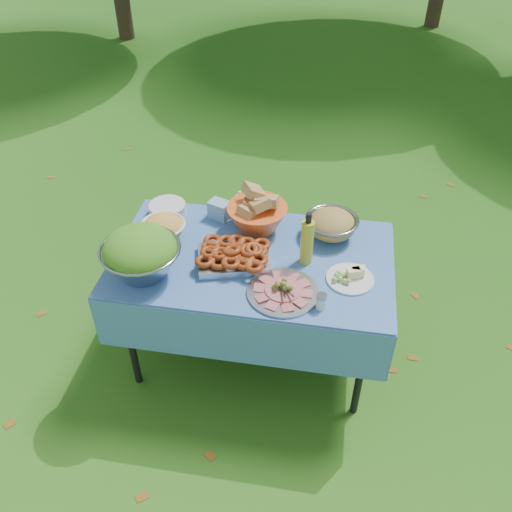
{
  "coord_description": "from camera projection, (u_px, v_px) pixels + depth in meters",
  "views": [
    {
      "loc": [
        0.38,
        -2.15,
        2.58
      ],
      "look_at": [
        0.02,
        0.0,
        0.77
      ],
      "focal_mm": 38.0,
      "sensor_mm": 36.0,
      "label": 1
    }
  ],
  "objects": [
    {
      "name": "charcuterie_platter",
      "position": [
        283.0,
        287.0,
        2.61
      ],
      "size": [
        0.44,
        0.44,
        0.08
      ],
      "primitive_type": "cylinder",
      "rotation": [
        0.0,
        0.0,
        -0.28
      ],
      "color": "#A3A4AA",
      "rests_on": "picnic_table"
    },
    {
      "name": "salad_bowl",
      "position": [
        140.0,
        254.0,
        2.66
      ],
      "size": [
        0.44,
        0.44,
        0.26
      ],
      "primitive_type": null,
      "rotation": [
        0.0,
        0.0,
        -0.11
      ],
      "color": "#919399",
      "rests_on": "picnic_table"
    },
    {
      "name": "wipes_box",
      "position": [
        220.0,
        210.0,
        3.08
      ],
      "size": [
        0.14,
        0.12,
        0.11
      ],
      "primitive_type": "cube",
      "rotation": [
        0.0,
        0.0,
        -0.36
      ],
      "color": "#7EA9CF",
      "rests_on": "picnic_table"
    },
    {
      "name": "shaker",
      "position": [
        321.0,
        301.0,
        2.53
      ],
      "size": [
        0.06,
        0.06,
        0.08
      ],
      "primitive_type": "cylinder",
      "rotation": [
        0.0,
        0.0,
        0.2
      ],
      "color": "silver",
      "rests_on": "picnic_table"
    },
    {
      "name": "oil_bottle",
      "position": [
        307.0,
        238.0,
        2.72
      ],
      "size": [
        0.09,
        0.09,
        0.3
      ],
      "primitive_type": "cylinder",
      "rotation": [
        0.0,
        0.0,
        -0.35
      ],
      "color": "gold",
      "rests_on": "picnic_table"
    },
    {
      "name": "plate_stack",
      "position": [
        168.0,
        209.0,
        3.12
      ],
      "size": [
        0.26,
        0.26,
        0.07
      ],
      "primitive_type": "cylinder",
      "rotation": [
        0.0,
        0.0,
        -0.26
      ],
      "color": "silver",
      "rests_on": "picnic_table"
    },
    {
      "name": "sanitizer_bottle",
      "position": [
        240.0,
        202.0,
        3.11
      ],
      "size": [
        0.06,
        0.06,
        0.14
      ],
      "primitive_type": "cylinder",
      "rotation": [
        0.0,
        0.0,
        -0.2
      ],
      "color": "pink",
      "rests_on": "picnic_table"
    },
    {
      "name": "pasta_bowl_white",
      "position": [
        163.0,
        228.0,
        2.93
      ],
      "size": [
        0.29,
        0.29,
        0.13
      ],
      "primitive_type": null,
      "rotation": [
        0.0,
        0.0,
        -0.26
      ],
      "color": "silver",
      "rests_on": "picnic_table"
    },
    {
      "name": "bread_bowl",
      "position": [
        257.0,
        212.0,
        2.96
      ],
      "size": [
        0.35,
        0.35,
        0.22
      ],
      "primitive_type": null,
      "rotation": [
        0.0,
        0.0,
        -0.05
      ],
      "color": "orange",
      "rests_on": "picnic_table"
    },
    {
      "name": "cheese_plate",
      "position": [
        351.0,
        275.0,
        2.68
      ],
      "size": [
        0.24,
        0.24,
        0.07
      ],
      "primitive_type": "cylinder",
      "rotation": [
        0.0,
        0.0,
        0.02
      ],
      "color": "silver",
      "rests_on": "picnic_table"
    },
    {
      "name": "ground",
      "position": [
        253.0,
        352.0,
        3.33
      ],
      "size": [
        80.0,
        80.0,
        0.0
      ],
      "primitive_type": "plane",
      "color": "#0A390A",
      "rests_on": "ground"
    },
    {
      "name": "picnic_table",
      "position": [
        253.0,
        308.0,
        3.08
      ],
      "size": [
        1.46,
        0.86,
        0.76
      ],
      "primitive_type": "cube",
      "color": "#7BAAEC",
      "rests_on": "ground"
    },
    {
      "name": "pasta_bowl_steel",
      "position": [
        332.0,
        224.0,
        2.94
      ],
      "size": [
        0.37,
        0.37,
        0.15
      ],
      "primitive_type": null,
      "rotation": [
        0.0,
        0.0,
        0.4
      ],
      "color": "#919399",
      "rests_on": "picnic_table"
    },
    {
      "name": "fried_tray",
      "position": [
        234.0,
        256.0,
        2.78
      ],
      "size": [
        0.42,
        0.35,
        0.09
      ],
      "primitive_type": "cube",
      "rotation": [
        0.0,
        0.0,
        0.27
      ],
      "color": "#B2B1B5",
      "rests_on": "picnic_table"
    }
  ]
}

